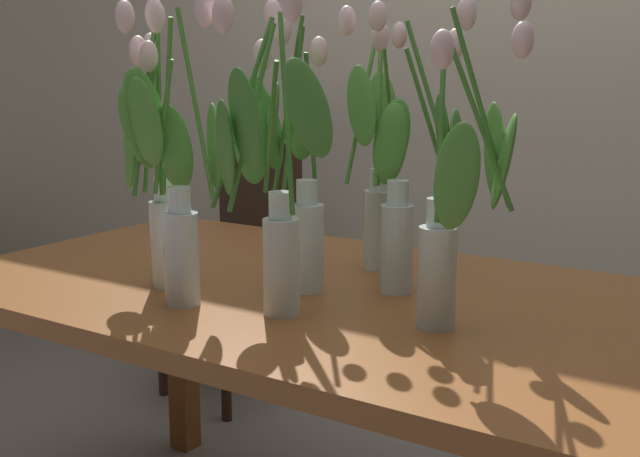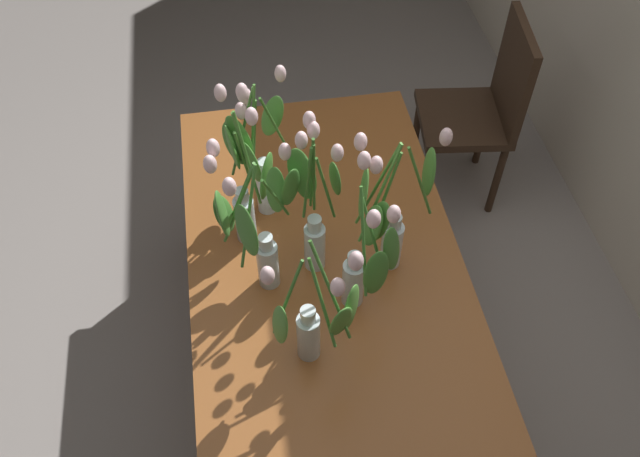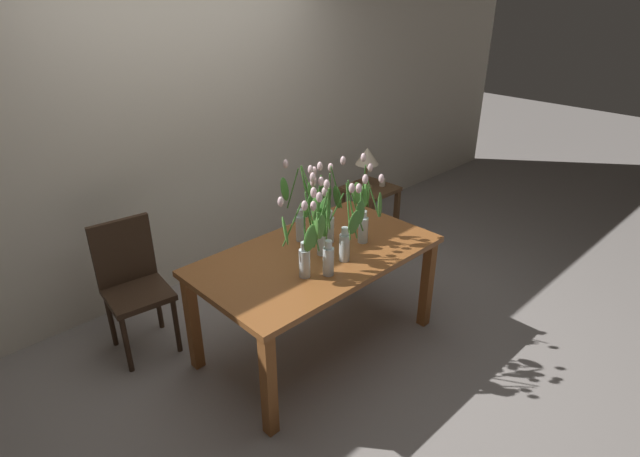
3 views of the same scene
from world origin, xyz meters
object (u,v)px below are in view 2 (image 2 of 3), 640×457
tulip_vase_4 (312,210)px  dining_table (325,275)px  dining_chair (483,106)px  tulip_vase_1 (258,161)px  tulip_vase_3 (362,273)px  tulip_vase_2 (314,325)px  tulip_vase_0 (246,188)px  tulip_vase_6 (255,234)px  tulip_vase_5 (389,219)px

tulip_vase_4 → dining_table: bearing=68.7°
tulip_vase_4 → dining_chair: size_ratio=0.63×
tulip_vase_1 → tulip_vase_3: size_ratio=1.00×
tulip_vase_2 → tulip_vase_0: bearing=-165.4°
tulip_vase_1 → tulip_vase_6: (0.31, -0.04, 0.01)m
tulip_vase_1 → tulip_vase_5: same height
dining_table → tulip_vase_2: bearing=-14.5°
tulip_vase_2 → tulip_vase_4: size_ratio=1.01×
tulip_vase_0 → tulip_vase_2: tulip_vase_0 is taller
tulip_vase_0 → tulip_vase_6: (0.21, 0.01, 0.02)m
tulip_vase_1 → tulip_vase_5: 0.48m
tulip_vase_1 → tulip_vase_0: bearing=-27.5°
tulip_vase_0 → tulip_vase_2: size_ratio=1.00×
tulip_vase_2 → tulip_vase_3: size_ratio=1.02×
tulip_vase_5 → tulip_vase_6: size_ratio=1.00×
tulip_vase_3 → dining_chair: 1.41m
tulip_vase_3 → dining_table: bearing=-159.5°
tulip_vase_4 → tulip_vase_1: bearing=-149.8°
dining_table → tulip_vase_6: (0.05, -0.22, 0.33)m
tulip_vase_0 → tulip_vase_1: tulip_vase_0 is taller
tulip_vase_0 → tulip_vase_3: (0.36, 0.30, -0.04)m
tulip_vase_1 → dining_chair: (-0.63, 1.06, -0.45)m
dining_table → tulip_vase_6: size_ratio=2.76×
tulip_vase_1 → dining_chair: tulip_vase_1 is taller
tulip_vase_2 → dining_table: bearing=165.5°
dining_table → tulip_vase_0: tulip_vase_0 is taller
dining_table → tulip_vase_5: tulip_vase_5 is taller
tulip_vase_0 → tulip_vase_4: bearing=53.0°
tulip_vase_1 → tulip_vase_3: (0.46, 0.25, -0.05)m
tulip_vase_6 → dining_table: bearing=103.6°
dining_table → dining_chair: 1.26m
tulip_vase_2 → dining_chair: tulip_vase_2 is taller
dining_chair → dining_table: bearing=-44.6°
tulip_vase_6 → tulip_vase_0: bearing=-177.1°
tulip_vase_0 → tulip_vase_6: size_ratio=1.02×
tulip_vase_3 → tulip_vase_5: tulip_vase_5 is taller
dining_table → tulip_vase_5: (0.06, 0.18, 0.33)m
tulip_vase_3 → tulip_vase_6: 0.33m
tulip_vase_6 → dining_chair: size_ratio=0.62×
tulip_vase_0 → tulip_vase_5: size_ratio=1.01×
tulip_vase_5 → dining_chair: 1.26m
tulip_vase_3 → tulip_vase_6: tulip_vase_6 is taller
tulip_vase_0 → tulip_vase_5: 0.47m
dining_chair → tulip_vase_4: bearing=-46.4°
tulip_vase_3 → tulip_vase_4: size_ratio=0.99×
tulip_vase_0 → tulip_vase_4: size_ratio=1.01×
dining_table → tulip_vase_1: size_ratio=2.76×
tulip_vase_4 → tulip_vase_6: size_ratio=1.01×
dining_table → dining_chair: bearing=135.4°
tulip_vase_5 → dining_chair: size_ratio=0.62×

